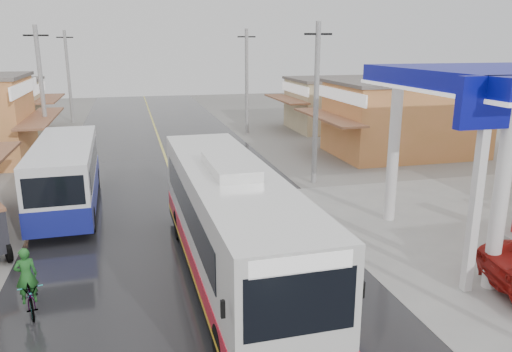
% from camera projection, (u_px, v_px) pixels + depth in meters
% --- Properties ---
extents(road, '(12.00, 90.00, 0.02)m').
position_uv_depth(road, '(178.00, 192.00, 24.12)').
color(road, black).
rests_on(road, ground).
extents(centre_line, '(0.15, 90.00, 0.01)m').
position_uv_depth(centre_line, '(178.00, 192.00, 24.12)').
color(centre_line, '#D8CC4C').
rests_on(centre_line, road).
extents(shopfronts_right, '(11.00, 44.00, 4.80)m').
position_uv_depth(shopfronts_right, '(485.00, 188.00, 24.90)').
color(shopfronts_right, beige).
rests_on(shopfronts_right, ground).
extents(utility_poles_left, '(1.60, 50.00, 8.00)m').
position_uv_depth(utility_poles_left, '(26.00, 197.00, 23.39)').
color(utility_poles_left, gray).
rests_on(utility_poles_left, ground).
extents(utility_poles_right, '(1.60, 36.00, 8.00)m').
position_uv_depth(utility_poles_right, '(314.00, 183.00, 25.79)').
color(utility_poles_right, gray).
rests_on(utility_poles_right, ground).
extents(coach_bus, '(2.90, 12.07, 3.75)m').
position_uv_depth(coach_bus, '(230.00, 224.00, 14.80)').
color(coach_bus, silver).
rests_on(coach_bus, road).
extents(second_bus, '(2.57, 8.84, 2.91)m').
position_uv_depth(second_bus, '(66.00, 174.00, 21.31)').
color(second_bus, silver).
rests_on(second_bus, road).
extents(cyclist, '(1.01, 1.86, 1.91)m').
position_uv_depth(cyclist, '(30.00, 290.00, 13.32)').
color(cyclist, black).
rests_on(cyclist, ground).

